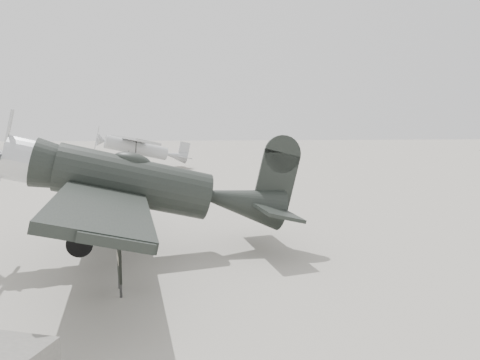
# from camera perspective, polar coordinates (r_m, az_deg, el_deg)

# --- Properties ---
(ground) EXTENTS (160.00, 160.00, 0.00)m
(ground) POSITION_cam_1_polar(r_m,az_deg,el_deg) (15.40, -0.48, -6.51)
(ground) COLOR gray
(ground) RESTS_ON ground
(lowwing_monoplane) EXTENTS (7.97, 11.15, 3.59)m
(lowwing_monoplane) POSITION_cam_1_polar(r_m,az_deg,el_deg) (12.89, -11.10, -0.72)
(lowwing_monoplane) COLOR black
(lowwing_monoplane) RESTS_ON ground
(highwing_monoplane) EXTENTS (7.36, 10.24, 2.91)m
(highwing_monoplane) POSITION_cam_1_polar(r_m,az_deg,el_deg) (37.18, -12.07, 4.11)
(highwing_monoplane) COLOR #989A9D
(highwing_monoplane) RESTS_ON ground
(sign_board) EXTENTS (0.20, 0.82, 1.18)m
(sign_board) POSITION_cam_1_polar(r_m,az_deg,el_deg) (10.32, -14.51, -9.50)
(sign_board) COLOR #333333
(sign_board) RESTS_ON ground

